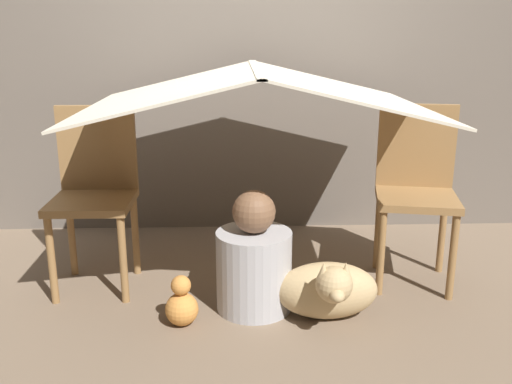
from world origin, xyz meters
name	(u,v)px	position (x,y,z in m)	size (l,w,h in m)	color
ground_plane	(258,303)	(0.00, 0.00, 0.00)	(8.80, 8.80, 0.00)	#7A6651
wall_back	(250,28)	(0.00, 1.11, 1.25)	(7.00, 0.05, 2.50)	#6B6056
chair_left	(95,188)	(-0.79, 0.27, 0.49)	(0.39, 0.39, 0.89)	olive
chair_right	(416,185)	(0.80, 0.27, 0.49)	(0.45, 0.45, 0.89)	olive
sheet_canopy	(256,89)	(0.00, 0.20, 0.98)	(1.58, 1.22, 0.20)	silver
person_front	(254,262)	(-0.02, -0.05, 0.23)	(0.34, 0.34, 0.56)	#B2B2B7
dog	(328,289)	(0.30, -0.17, 0.15)	(0.45, 0.39, 0.33)	tan
plush_toy	(182,305)	(-0.34, -0.19, 0.09)	(0.15, 0.15, 0.23)	#D88C3F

